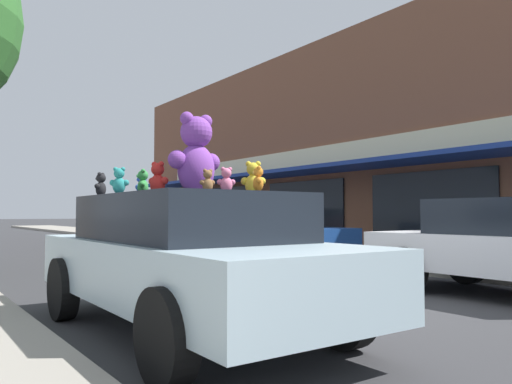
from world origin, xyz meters
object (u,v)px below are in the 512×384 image
plush_art_car (186,257)px  teddy_bear_black (101,185)px  teddy_bear_blue (142,186)px  teddy_bear_brown (208,181)px  teddy_bear_yellow (253,179)px  teddy_bear_teal (119,181)px  teddy_bear_green (143,183)px  teddy_bear_giant (196,156)px  teddy_bear_red (158,179)px  teddy_bear_orange (258,179)px  parked_car_far_center (263,232)px  teddy_bear_pink (226,180)px  parked_car_far_right (140,225)px

plush_art_car → teddy_bear_black: teddy_bear_black is taller
teddy_bear_blue → teddy_bear_brown: teddy_bear_blue is taller
teddy_bear_black → teddy_bear_brown: teddy_bear_black is taller
teddy_bear_yellow → teddy_bear_teal: bearing=18.5°
teddy_bear_blue → teddy_bear_brown: (-0.06, -1.66, -0.03)m
teddy_bear_green → plush_art_car: bearing=50.2°
teddy_bear_giant → teddy_bear_teal: bearing=-22.7°
teddy_bear_red → teddy_bear_orange: bearing=176.4°
parked_car_far_center → teddy_bear_pink: bearing=-129.3°
plush_art_car → teddy_bear_pink: bearing=-82.4°
parked_car_far_center → parked_car_far_right: parked_car_far_right is taller
teddy_bear_red → teddy_bear_pink: size_ratio=1.41×
plush_art_car → teddy_bear_pink: teddy_bear_pink is taller
parked_car_far_right → teddy_bear_black: bearing=-114.7°
teddy_bear_blue → teddy_bear_orange: teddy_bear_blue is taller
parked_car_far_center → teddy_bear_giant: bearing=-132.4°
plush_art_car → teddy_bear_green: size_ratio=15.35×
teddy_bear_black → teddy_bear_green: size_ratio=0.95×
teddy_bear_blue → teddy_bear_black: bearing=-43.4°
teddy_bear_blue → teddy_bear_red: bearing=40.2°
teddy_bear_red → teddy_bear_blue: bearing=-34.0°
teddy_bear_teal → parked_car_far_center: teddy_bear_teal is taller
teddy_bear_giant → teddy_bear_pink: teddy_bear_giant is taller
teddy_bear_green → teddy_bear_blue: bearing=179.9°
teddy_bear_pink → teddy_bear_blue: bearing=-64.2°
teddy_bear_giant → teddy_bear_green: 0.70m
teddy_bear_giant → teddy_bear_orange: 1.06m
parked_car_far_center → teddy_bear_yellow: bearing=-127.6°
teddy_bear_teal → teddy_bear_pink: 1.10m
plush_art_car → teddy_bear_teal: size_ratio=16.78×
teddy_bear_blue → teddy_bear_yellow: (0.71, -1.30, 0.04)m
teddy_bear_brown → teddy_bear_yellow: teddy_bear_yellow is taller
plush_art_car → teddy_bear_brown: (-0.14, -0.67, 0.75)m
teddy_bear_blue → teddy_bear_teal: size_ratio=1.07×
teddy_bear_giant → teddy_bear_green: size_ratio=2.94×
plush_art_car → teddy_bear_blue: 1.26m
teddy_bear_orange → teddy_bear_red: size_ratio=0.66×
teddy_bear_pink → teddy_bear_orange: bearing=120.7°
teddy_bear_teal → teddy_bear_pink: teddy_bear_teal is taller
teddy_bear_teal → teddy_bear_green: bearing=-103.2°
teddy_bear_teal → teddy_bear_red: teddy_bear_red is taller
teddy_bear_brown → teddy_bear_giant: bearing=-109.1°
teddy_bear_brown → teddy_bear_yellow: size_ratio=0.59×
teddy_bear_giant → teddy_bear_orange: bearing=86.8°
plush_art_car → teddy_bear_brown: bearing=-101.3°
teddy_bear_giant → teddy_bear_brown: teddy_bear_giant is taller
teddy_bear_teal → teddy_bear_orange: (0.81, -1.23, -0.02)m
teddy_bear_red → parked_car_far_right: 13.58m
teddy_bear_orange → parked_car_far_center: bearing=166.3°
teddy_bear_pink → parked_car_far_right: size_ratio=0.06×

